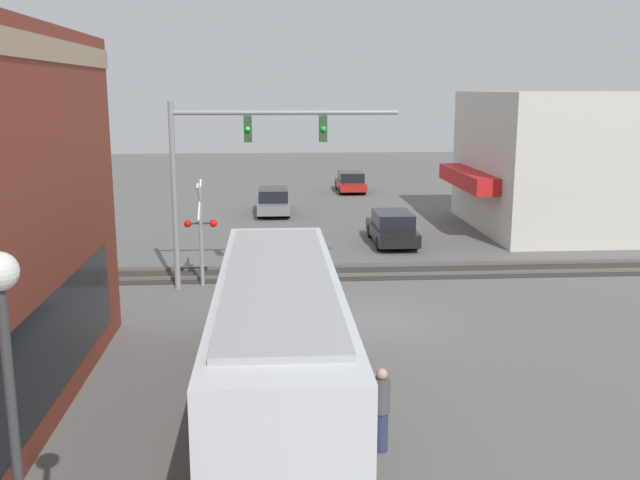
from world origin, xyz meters
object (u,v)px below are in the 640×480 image
(parked_car_grey, at_px, (273,202))
(pedestrian_near_bus, at_px, (381,409))
(parked_car_black, at_px, (392,229))
(crossing_signal, at_px, (201,223))
(streetlamp, at_px, (14,434))
(parked_car_red, at_px, (350,182))
(city_bus, at_px, (279,337))

(parked_car_grey, xyz_separation_m, pedestrian_near_bus, (-27.57, -1.95, 0.18))
(parked_car_black, xyz_separation_m, pedestrian_near_bus, (-19.01, 3.45, 0.17))
(crossing_signal, bearing_deg, streetlamp, 178.55)
(streetlamp, height_order, parked_car_red, streetlamp)
(city_bus, relative_size, parked_car_grey, 2.33)
(parked_car_black, distance_m, parked_car_grey, 10.12)
(pedestrian_near_bus, bearing_deg, parked_car_grey, 4.04)
(parked_car_red, bearing_deg, parked_car_grey, 147.97)
(city_bus, relative_size, parked_car_black, 2.45)
(parked_car_grey, relative_size, parked_car_red, 1.09)
(crossing_signal, height_order, pedestrian_near_bus, crossing_signal)
(parked_car_grey, xyz_separation_m, parked_car_red, (8.63, -5.40, -0.03))
(parked_car_grey, bearing_deg, pedestrian_near_bus, -175.96)
(crossing_signal, distance_m, parked_car_black, 10.53)
(parked_car_black, distance_m, pedestrian_near_bus, 19.32)
(parked_car_black, bearing_deg, crossing_signal, 129.43)
(streetlamp, distance_m, parked_car_grey, 32.86)
(crossing_signal, height_order, parked_car_red, crossing_signal)
(crossing_signal, distance_m, pedestrian_near_bus, 13.29)
(streetlamp, height_order, pedestrian_near_bus, streetlamp)
(parked_car_grey, bearing_deg, parked_car_red, -32.03)
(parked_car_grey, bearing_deg, crossing_signal, 170.12)
(parked_car_red, bearing_deg, parked_car_black, -180.00)
(parked_car_red, bearing_deg, city_bus, 171.08)
(parked_car_black, distance_m, parked_car_red, 17.19)
(parked_car_black, bearing_deg, city_bus, 162.59)
(crossing_signal, xyz_separation_m, pedestrian_near_bus, (-12.39, -4.59, -1.42))
(streetlamp, xyz_separation_m, parked_car_black, (24.07, -8.48, -2.42))
(parked_car_grey, distance_m, pedestrian_near_bus, 27.64)
(crossing_signal, xyz_separation_m, parked_car_grey, (15.18, -2.64, -1.61))
(parked_car_grey, bearing_deg, parked_car_black, -147.76)
(streetlamp, bearing_deg, parked_car_grey, -5.40)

